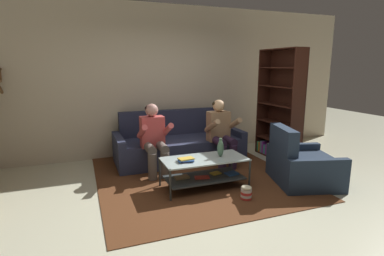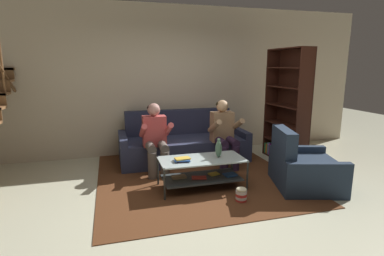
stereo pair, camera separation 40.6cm
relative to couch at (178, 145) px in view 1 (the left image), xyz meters
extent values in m
plane|color=beige|center=(-0.10, -1.82, -0.29)|extent=(16.80, 16.80, 0.00)
cube|color=beige|center=(-0.10, 0.64, 1.16)|extent=(8.40, 0.12, 2.90)
cube|color=#2C324D|center=(0.00, -0.06, -0.08)|extent=(2.07, 0.97, 0.43)
cube|color=#262A41|center=(0.00, 0.34, 0.38)|extent=(2.07, 0.18, 0.48)
cube|color=#2C324D|center=(-1.10, -0.06, -0.02)|extent=(0.13, 0.97, 0.55)
cube|color=#2C324D|center=(1.10, -0.06, -0.02)|extent=(0.13, 0.97, 0.55)
cylinder|color=#625850|center=(-0.70, -0.85, -0.08)|extent=(0.14, 0.14, 0.43)
cylinder|color=#625850|center=(-0.50, -0.85, -0.08)|extent=(0.14, 0.14, 0.43)
cylinder|color=#625850|center=(-0.70, -0.67, 0.18)|extent=(0.14, 0.42, 0.14)
cylinder|color=#625850|center=(-0.50, -0.67, 0.18)|extent=(0.14, 0.42, 0.14)
cube|color=#B64443|center=(-0.60, -0.47, 0.39)|extent=(0.38, 0.22, 0.51)
cylinder|color=#B64443|center=(-0.80, -0.65, 0.44)|extent=(0.09, 0.49, 0.31)
cylinder|color=#B64443|center=(-0.40, -0.65, 0.44)|extent=(0.09, 0.49, 0.31)
sphere|color=tan|center=(-0.60, -0.47, 0.75)|extent=(0.21, 0.21, 0.21)
ellipsoid|color=black|center=(-0.60, -0.45, 0.78)|extent=(0.21, 0.21, 0.13)
cylinder|color=#2D1C33|center=(0.50, -0.85, -0.08)|extent=(0.14, 0.14, 0.43)
cylinder|color=#2D1C33|center=(0.70, -0.85, -0.08)|extent=(0.14, 0.14, 0.43)
cylinder|color=#2D1C33|center=(0.50, -0.67, 0.18)|extent=(0.14, 0.42, 0.14)
cylinder|color=#2D1C33|center=(0.70, -0.67, 0.18)|extent=(0.14, 0.42, 0.14)
cube|color=#9E7853|center=(0.60, -0.47, 0.40)|extent=(0.38, 0.22, 0.52)
cylinder|color=#9E7853|center=(0.40, -0.65, 0.45)|extent=(0.09, 0.49, 0.31)
cylinder|color=#9E7853|center=(0.80, -0.65, 0.45)|extent=(0.09, 0.49, 0.31)
sphere|color=tan|center=(0.60, -0.47, 0.77)|extent=(0.21, 0.21, 0.21)
ellipsoid|color=black|center=(0.60, -0.45, 0.79)|extent=(0.21, 0.21, 0.13)
cube|color=#ADC3C0|center=(-0.07, -1.40, 0.14)|extent=(1.21, 0.57, 0.02)
cube|color=#343C3E|center=(-0.07, -1.40, -0.13)|extent=(1.11, 0.53, 0.02)
cylinder|color=#2E3433|center=(-0.66, -1.68, -0.07)|extent=(0.03, 0.03, 0.44)
cylinder|color=#2E3433|center=(0.53, -1.68, -0.07)|extent=(0.03, 0.03, 0.44)
cylinder|color=#2E3433|center=(-0.66, -1.13, -0.07)|extent=(0.03, 0.03, 0.44)
cylinder|color=#2E3433|center=(0.53, -1.13, -0.07)|extent=(0.03, 0.03, 0.44)
cube|color=#95774F|center=(-0.39, -1.34, -0.11)|extent=(0.21, 0.13, 0.03)
cube|color=red|center=(-0.11, -1.44, -0.12)|extent=(0.23, 0.15, 0.02)
cube|color=gold|center=(0.14, -1.35, -0.12)|extent=(0.17, 0.14, 0.02)
cube|color=#2D5DA8|center=(0.36, -1.45, -0.11)|extent=(0.20, 0.18, 0.02)
cube|color=#5A321A|center=(-0.03, -0.83, -0.28)|extent=(3.00, 3.34, 0.01)
cube|color=#6C5F50|center=(-0.03, -0.83, -0.28)|extent=(1.65, 1.84, 0.00)
ellipsoid|color=#4B6E52|center=(0.19, -1.40, 0.28)|extent=(0.09, 0.09, 0.25)
cylinder|color=#4B6E52|center=(0.19, -1.40, 0.40)|extent=(0.04, 0.04, 0.05)
cube|color=#281E35|center=(-0.36, -1.45, 0.16)|extent=(0.19, 0.15, 0.02)
cube|color=#2E5DB6|center=(-0.36, -1.45, 0.18)|extent=(0.24, 0.19, 0.02)
cube|color=gold|center=(-0.36, -1.45, 0.19)|extent=(0.22, 0.15, 0.02)
cube|color=#371910|center=(1.80, -0.05, 0.74)|extent=(0.29, 0.03, 2.05)
cube|color=#371910|center=(1.84, -1.05, 0.74)|extent=(0.29, 0.03, 2.05)
cube|color=#371910|center=(1.96, -0.54, 0.74)|extent=(0.05, 1.02, 2.05)
cube|color=#371910|center=(1.82, -0.55, -0.28)|extent=(0.33, 0.99, 0.02)
cube|color=#371910|center=(1.82, -0.55, 0.05)|extent=(0.33, 0.99, 0.02)
cube|color=#371910|center=(1.82, -0.55, 0.39)|extent=(0.33, 0.99, 0.02)
cube|color=#371910|center=(1.82, -0.55, 0.74)|extent=(0.33, 0.99, 0.02)
cube|color=#371910|center=(1.82, -0.55, 1.08)|extent=(0.33, 0.99, 0.02)
cube|color=#371910|center=(1.82, -0.55, 1.42)|extent=(0.33, 0.99, 0.02)
cube|color=#371910|center=(1.82, -0.55, 1.75)|extent=(0.33, 0.99, 0.02)
cube|color=#349055|center=(1.79, -0.09, -0.17)|extent=(0.22, 0.05, 0.20)
cube|color=orange|center=(1.78, -0.14, -0.17)|extent=(0.21, 0.05, 0.20)
cube|color=#6A93AA|center=(1.81, -0.20, -0.15)|extent=(0.25, 0.05, 0.24)
cube|color=purple|center=(1.80, -0.25, -0.16)|extent=(0.23, 0.05, 0.23)
cube|color=teal|center=(1.79, -0.31, -0.18)|extent=(0.20, 0.05, 0.18)
cube|color=purple|center=(1.79, -0.36, -0.17)|extent=(0.20, 0.04, 0.20)
cube|color=#967255|center=(1.82, -0.42, -0.15)|extent=(0.26, 0.05, 0.25)
cube|color=#335EB4|center=(1.81, -0.46, -0.17)|extent=(0.25, 0.05, 0.21)
cube|color=#233044|center=(1.42, -1.76, -0.09)|extent=(1.03, 0.93, 0.40)
cube|color=#233044|center=(1.08, -1.67, 0.34)|extent=(0.35, 0.74, 0.46)
cube|color=#233044|center=(1.30, -2.17, -0.04)|extent=(0.86, 0.34, 0.50)
cube|color=#233044|center=(1.53, -1.36, -0.04)|extent=(0.86, 0.34, 0.50)
cylinder|color=red|center=(0.30, -1.97, -0.27)|extent=(0.15, 0.15, 0.04)
cylinder|color=white|center=(0.30, -1.97, -0.23)|extent=(0.15, 0.15, 0.04)
cylinder|color=red|center=(0.30, -1.97, -0.20)|extent=(0.15, 0.15, 0.04)
cylinder|color=white|center=(0.30, -1.97, -0.16)|extent=(0.15, 0.15, 0.04)
ellipsoid|color=beige|center=(0.30, -1.97, -0.12)|extent=(0.14, 0.14, 0.05)
camera|label=1|loc=(-1.68, -5.18, 1.45)|focal=28.00mm
camera|label=2|loc=(-1.29, -5.31, 1.45)|focal=28.00mm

